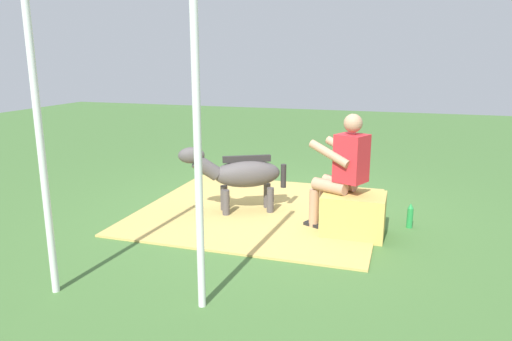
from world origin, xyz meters
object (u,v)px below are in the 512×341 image
object	(u,v)px
hay_bale	(353,215)
pony_standing	(240,174)
person_seated	(342,168)
soda_bottle	(410,216)
tent_pole_right	(41,146)
tent_pole_left	(198,152)

from	to	relation	value
hay_bale	pony_standing	xyz separation A→B (m)	(1.44, -0.33, 0.28)
person_seated	soda_bottle	size ratio (longest dim) A/B	4.56
pony_standing	soda_bottle	world-z (taller)	pony_standing
soda_bottle	tent_pole_right	distance (m)	3.96
person_seated	tent_pole_left	bearing A→B (deg)	67.83
hay_bale	tent_pole_left	size ratio (longest dim) A/B	0.27
soda_bottle	tent_pole_left	world-z (taller)	tent_pole_left
hay_bale	tent_pole_right	distance (m)	3.23
pony_standing	tent_pole_left	size ratio (longest dim) A/B	0.49
soda_bottle	tent_pole_right	world-z (taller)	tent_pole_right
hay_bale	person_seated	bearing A→B (deg)	-17.09
pony_standing	tent_pole_right	xyz separation A→B (m)	(0.80, 2.42, 0.74)
pony_standing	hay_bale	bearing A→B (deg)	167.23
soda_bottle	tent_pole_left	xyz separation A→B (m)	(1.57, 2.37, 1.11)
hay_bale	person_seated	world-z (taller)	person_seated
person_seated	tent_pole_right	world-z (taller)	tent_pole_right
soda_bottle	tent_pole_right	size ratio (longest dim) A/B	0.12
tent_pole_right	hay_bale	bearing A→B (deg)	-136.96
tent_pole_left	tent_pole_right	bearing A→B (deg)	6.71
person_seated	tent_pole_right	xyz separation A→B (m)	(2.09, 2.14, 0.51)
person_seated	pony_standing	distance (m)	1.34
soda_bottle	hay_bale	bearing A→B (deg)	34.94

